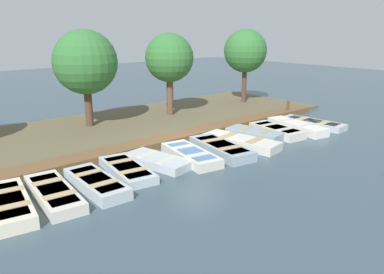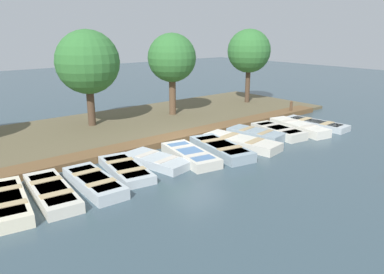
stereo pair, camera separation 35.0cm
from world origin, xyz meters
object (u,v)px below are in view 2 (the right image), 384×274
(rowboat_2, at_px, (94,182))
(rowboat_4, at_px, (157,160))
(rowboat_9, at_px, (278,131))
(rowboat_0, at_px, (4,203))
(rowboat_10, at_px, (299,127))
(mooring_post_far, at_px, (291,108))
(park_tree_center, at_px, (172,58))
(rowboat_3, at_px, (126,169))
(rowboat_1, at_px, (52,192))
(rowboat_5, at_px, (190,155))
(rowboat_8, at_px, (256,134))
(rowboat_11, at_px, (315,124))
(park_tree_left, at_px, (88,62))
(park_tree_right, at_px, (249,51))
(rowboat_6, at_px, (221,148))
(rowboat_7, at_px, (242,142))

(rowboat_2, xyz_separation_m, rowboat_4, (-0.53, 2.90, -0.03))
(rowboat_9, bearing_deg, rowboat_0, -82.65)
(rowboat_10, distance_m, mooring_post_far, 3.80)
(park_tree_center, bearing_deg, rowboat_3, -47.49)
(rowboat_1, height_order, rowboat_5, rowboat_5)
(rowboat_8, bearing_deg, rowboat_9, 68.83)
(rowboat_2, height_order, rowboat_4, rowboat_2)
(rowboat_3, bearing_deg, rowboat_10, 95.71)
(rowboat_8, height_order, rowboat_11, rowboat_8)
(rowboat_0, bearing_deg, rowboat_4, 101.55)
(rowboat_2, height_order, rowboat_5, rowboat_2)
(rowboat_1, bearing_deg, rowboat_4, 100.05)
(rowboat_2, xyz_separation_m, park_tree_left, (-7.41, 3.42, 3.29))
(rowboat_2, distance_m, rowboat_5, 4.30)
(rowboat_9, xyz_separation_m, park_tree_right, (-6.45, 4.74, 3.47))
(rowboat_1, relative_size, rowboat_10, 0.95)
(rowboat_3, height_order, rowboat_11, rowboat_11)
(rowboat_1, height_order, rowboat_9, rowboat_9)
(rowboat_5, relative_size, rowboat_8, 1.16)
(rowboat_1, relative_size, rowboat_6, 0.95)
(rowboat_0, distance_m, mooring_post_far, 17.18)
(rowboat_9, xyz_separation_m, park_tree_left, (-7.25, -6.62, 3.28))
(rowboat_6, xyz_separation_m, park_tree_right, (-6.66, 8.93, 3.47))
(rowboat_1, relative_size, mooring_post_far, 3.74)
(rowboat_1, height_order, park_tree_center, park_tree_center)
(rowboat_2, height_order, rowboat_9, rowboat_9)
(rowboat_11, distance_m, park_tree_left, 12.58)
(rowboat_3, height_order, park_tree_center, park_tree_center)
(rowboat_10, bearing_deg, rowboat_8, -88.63)
(rowboat_0, distance_m, rowboat_2, 2.75)
(rowboat_5, height_order, rowboat_7, rowboat_7)
(rowboat_2, bearing_deg, park_tree_right, 116.01)
(mooring_post_far, bearing_deg, rowboat_6, -73.01)
(rowboat_6, height_order, rowboat_11, rowboat_6)
(rowboat_9, distance_m, rowboat_11, 2.94)
(rowboat_2, relative_size, park_tree_left, 0.60)
(rowboat_8, bearing_deg, rowboat_1, -98.00)
(rowboat_4, distance_m, rowboat_9, 7.14)
(rowboat_10, relative_size, park_tree_center, 0.73)
(rowboat_6, bearing_deg, rowboat_10, 100.78)
(rowboat_7, height_order, park_tree_right, park_tree_right)
(park_tree_center, height_order, park_tree_right, park_tree_right)
(rowboat_0, distance_m, rowboat_4, 5.65)
(rowboat_0, bearing_deg, rowboat_8, 99.64)
(rowboat_3, bearing_deg, rowboat_4, 100.01)
(rowboat_2, relative_size, park_tree_right, 0.60)
(rowboat_0, xyz_separation_m, rowboat_4, (-0.29, 5.64, -0.04))
(rowboat_6, height_order, park_tree_right, park_tree_right)
(rowboat_1, bearing_deg, park_tree_left, 151.89)
(park_tree_left, bearing_deg, park_tree_center, 82.92)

